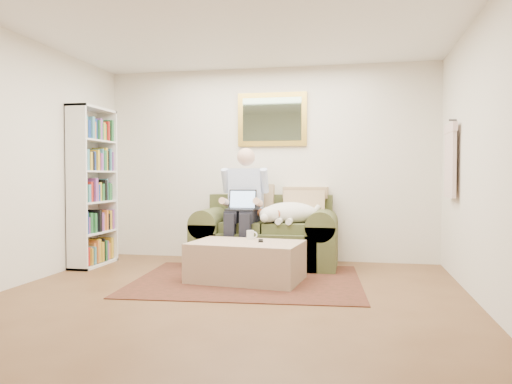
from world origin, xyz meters
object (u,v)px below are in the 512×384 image
(coffee_mug, at_px, (250,235))
(bookshelf, at_px, (93,187))
(seated_man, at_px, (243,207))
(ottoman, at_px, (246,262))
(laptop, at_px, (242,205))
(sleeping_dog, at_px, (290,213))
(sofa, at_px, (266,241))

(coffee_mug, relative_size, bookshelf, 0.05)
(bookshelf, bearing_deg, coffee_mug, -8.79)
(seated_man, xyz_separation_m, bookshelf, (-1.89, -0.25, 0.25))
(seated_man, distance_m, ottoman, 1.00)
(laptop, bearing_deg, coffee_mug, -67.00)
(laptop, xyz_separation_m, coffee_mug, (0.22, -0.51, -0.31))
(sleeping_dog, relative_size, coffee_mug, 7.32)
(sofa, bearing_deg, coffee_mug, -93.81)
(sofa, distance_m, bookshelf, 2.31)
(coffee_mug, distance_m, bookshelf, 2.20)
(seated_man, bearing_deg, coffee_mug, -69.49)
(seated_man, relative_size, laptop, 4.33)
(sleeping_dog, bearing_deg, seated_man, -172.87)
(sofa, bearing_deg, laptop, -138.98)
(sofa, height_order, coffee_mug, sofa)
(coffee_mug, bearing_deg, laptop, 113.00)
(ottoman, bearing_deg, sleeping_dog, 67.72)
(sleeping_dog, bearing_deg, ottoman, -112.28)
(laptop, height_order, sleeping_dog, laptop)
(laptop, distance_m, coffee_mug, 0.64)
(sofa, xyz_separation_m, ottoman, (-0.04, -0.98, -0.09))
(sofa, bearing_deg, ottoman, -92.63)
(laptop, distance_m, bookshelf, 1.92)
(sleeping_dog, xyz_separation_m, coffee_mug, (-0.37, -0.65, -0.20))
(sleeping_dog, height_order, coffee_mug, sleeping_dog)
(seated_man, height_order, sleeping_dog, seated_man)
(sofa, distance_m, laptop, 0.59)
(sleeping_dog, distance_m, coffee_mug, 0.78)
(sofa, height_order, ottoman, sofa)
(seated_man, xyz_separation_m, sleeping_dog, (0.59, 0.07, -0.07))
(sofa, bearing_deg, sleeping_dog, -15.74)
(coffee_mug, xyz_separation_m, bookshelf, (-2.11, 0.33, 0.52))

